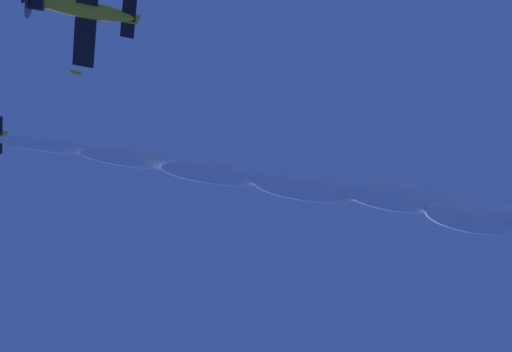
% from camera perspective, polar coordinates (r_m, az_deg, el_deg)
% --- Properties ---
extents(airplane_left_wingman, '(8.72, 9.24, 3.96)m').
position_cam_1_polar(airplane_left_wingman, '(88.91, -8.39, 7.89)').
color(airplane_left_wingman, gold).
extents(smoke_trail_lead, '(55.09, 4.42, 6.93)m').
position_cam_1_polar(smoke_trail_lead, '(89.92, 10.41, -1.74)').
color(smoke_trail_lead, white).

